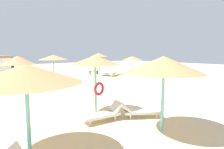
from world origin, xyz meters
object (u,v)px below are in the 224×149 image
(parasol_2, at_px, (95,61))
(bench_0, at_px, (94,72))
(parasol_1, at_px, (18,60))
(parasol_6, at_px, (53,57))
(parasol_3, at_px, (99,55))
(parasol_5, at_px, (26,74))
(lounger_4, at_px, (119,72))
(parked_car, at_px, (6,70))
(lounger_6, at_px, (50,80))
(parasol_0, at_px, (164,65))
(parasol_4, at_px, (132,58))
(lounger_0, at_px, (139,111))
(lounger_2, at_px, (103,114))
(lounger_3, at_px, (110,74))

(parasol_2, height_order, bench_0, parasol_2)
(parasol_1, xyz_separation_m, parasol_6, (4.34, 3.48, 0.08))
(parasol_2, distance_m, parasol_3, 15.10)
(parasol_5, distance_m, lounger_4, 21.09)
(parasol_3, distance_m, parasol_6, 6.17)
(parasol_2, bearing_deg, parasol_3, 53.37)
(parasol_1, distance_m, lounger_4, 14.01)
(parasol_2, relative_size, parked_car, 0.70)
(parasol_1, bearing_deg, lounger_6, 26.90)
(parasol_0, relative_size, lounger_4, 1.49)
(lounger_4, bearing_deg, parasol_5, -139.19)
(parasol_3, relative_size, parasol_4, 1.11)
(parasol_2, xyz_separation_m, parasol_6, (2.84, 11.92, -0.12))
(parasol_4, distance_m, lounger_6, 11.39)
(bench_0, bearing_deg, lounger_0, -117.49)
(parasol_5, bearing_deg, parasol_3, 47.90)
(lounger_6, bearing_deg, parasol_1, -153.10)
(lounger_0, bearing_deg, lounger_2, 155.16)
(lounger_4, bearing_deg, lounger_2, -134.17)
(lounger_3, height_order, lounger_6, lounger_3)
(lounger_0, bearing_deg, parked_car, 94.23)
(parasol_3, bearing_deg, lounger_4, -10.48)
(parasol_2, bearing_deg, bench_0, 56.02)
(parasol_1, relative_size, lounger_0, 1.42)
(parasol_1, xyz_separation_m, lounger_4, (13.50, 3.13, -2.07))
(parasol_5, xyz_separation_m, bench_0, (13.16, 15.91, -2.09))
(lounger_3, xyz_separation_m, lounger_4, (2.36, 0.89, -0.01))
(lounger_6, bearing_deg, bench_0, 26.04)
(parasol_0, relative_size, bench_0, 1.94)
(parasol_4, xyz_separation_m, lounger_6, (-11.23, 0.07, -1.92))
(parasol_2, relative_size, bench_0, 1.85)
(parasol_1, distance_m, lounger_0, 10.95)
(parasol_5, bearing_deg, lounger_4, 40.81)
(parasol_2, height_order, parasol_3, parasol_3)
(bench_0, bearing_deg, parked_car, 152.69)
(parasol_0, height_order, lounger_0, parasol_0)
(parasol_5, bearing_deg, lounger_2, 14.20)
(parked_car, bearing_deg, parasol_2, -88.56)
(parasol_6, height_order, lounger_0, parasol_6)
(parasol_6, bearing_deg, lounger_6, -122.18)
(parasol_0, xyz_separation_m, lounger_3, (8.95, 14.21, -2.24))
(parasol_2, bearing_deg, lounger_3, 47.93)
(parasol_4, height_order, lounger_6, parasol_4)
(parasol_4, relative_size, lounger_3, 1.35)
(lounger_4, relative_size, parked_car, 0.49)
(lounger_4, bearing_deg, lounger_3, -159.30)
(parasol_3, bearing_deg, parasol_2, -126.63)
(lounger_4, relative_size, bench_0, 1.30)
(parasol_2, relative_size, lounger_0, 1.49)
(parasol_6, bearing_deg, parasol_0, -97.95)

